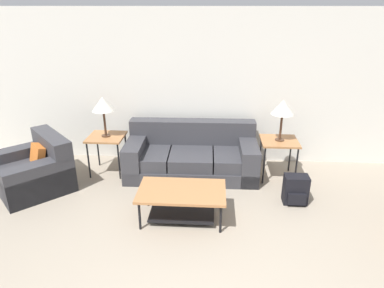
{
  "coord_description": "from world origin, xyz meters",
  "views": [
    {
      "loc": [
        0.02,
        -1.89,
        2.62
      ],
      "look_at": [
        -0.28,
        2.55,
        0.8
      ],
      "focal_mm": 32.0,
      "sensor_mm": 36.0,
      "label": 1
    }
  ],
  "objects_px": {
    "table_lamp_left": "(103,105)",
    "table_lamp_right": "(283,108)",
    "side_table_left": "(106,140)",
    "coffee_table": "(182,197)",
    "armchair": "(35,170)",
    "backpack": "(296,190)",
    "couch": "(192,157)",
    "side_table_right": "(279,144)"
  },
  "relations": [
    {
      "from": "couch",
      "to": "table_lamp_left",
      "type": "height_order",
      "value": "table_lamp_left"
    },
    {
      "from": "table_lamp_left",
      "to": "table_lamp_right",
      "type": "xyz_separation_m",
      "value": [
        2.78,
        0.0,
        0.0
      ]
    },
    {
      "from": "table_lamp_left",
      "to": "table_lamp_right",
      "type": "bearing_deg",
      "value": 0.0
    },
    {
      "from": "armchair",
      "to": "table_lamp_right",
      "type": "height_order",
      "value": "table_lamp_right"
    },
    {
      "from": "coffee_table",
      "to": "backpack",
      "type": "xyz_separation_m",
      "value": [
        1.56,
        0.49,
        -0.11
      ]
    },
    {
      "from": "side_table_right",
      "to": "table_lamp_left",
      "type": "xyz_separation_m",
      "value": [
        -2.78,
        0.0,
        0.59
      ]
    },
    {
      "from": "coffee_table",
      "to": "table_lamp_right",
      "type": "bearing_deg",
      "value": 41.7
    },
    {
      "from": "couch",
      "to": "side_table_right",
      "type": "xyz_separation_m",
      "value": [
        1.39,
        -0.07,
        0.29
      ]
    },
    {
      "from": "table_lamp_left",
      "to": "couch",
      "type": "bearing_deg",
      "value": 2.69
    },
    {
      "from": "armchair",
      "to": "side_table_right",
      "type": "xyz_separation_m",
      "value": [
        3.73,
        0.59,
        0.29
      ]
    },
    {
      "from": "couch",
      "to": "backpack",
      "type": "relative_size",
      "value": 5.09
    },
    {
      "from": "side_table_left",
      "to": "coffee_table",
      "type": "bearing_deg",
      "value": -43.28
    },
    {
      "from": "armchair",
      "to": "side_table_right",
      "type": "bearing_deg",
      "value": 9.04
    },
    {
      "from": "armchair",
      "to": "side_table_left",
      "type": "bearing_deg",
      "value": 31.93
    },
    {
      "from": "armchair",
      "to": "coffee_table",
      "type": "relative_size",
      "value": 1.27
    },
    {
      "from": "side_table_left",
      "to": "table_lamp_right",
      "type": "bearing_deg",
      "value": 0.0
    },
    {
      "from": "couch",
      "to": "side_table_right",
      "type": "bearing_deg",
      "value": -2.69
    },
    {
      "from": "couch",
      "to": "armchair",
      "type": "relative_size",
      "value": 1.5
    },
    {
      "from": "side_table_left",
      "to": "table_lamp_left",
      "type": "bearing_deg",
      "value": 180.0
    },
    {
      "from": "coffee_table",
      "to": "side_table_left",
      "type": "height_order",
      "value": "side_table_left"
    },
    {
      "from": "couch",
      "to": "table_lamp_left",
      "type": "relative_size",
      "value": 3.28
    },
    {
      "from": "coffee_table",
      "to": "backpack",
      "type": "bearing_deg",
      "value": 17.45
    },
    {
      "from": "couch",
      "to": "backpack",
      "type": "bearing_deg",
      "value": -29.05
    },
    {
      "from": "couch",
      "to": "table_lamp_left",
      "type": "distance_m",
      "value": 1.64
    },
    {
      "from": "coffee_table",
      "to": "side_table_right",
      "type": "xyz_separation_m",
      "value": [
        1.43,
        1.27,
        0.27
      ]
    },
    {
      "from": "side_table_right",
      "to": "table_lamp_left",
      "type": "distance_m",
      "value": 2.84
    },
    {
      "from": "coffee_table",
      "to": "backpack",
      "type": "height_order",
      "value": "coffee_table"
    },
    {
      "from": "armchair",
      "to": "coffee_table",
      "type": "bearing_deg",
      "value": -16.4
    },
    {
      "from": "couch",
      "to": "side_table_left",
      "type": "relative_size",
      "value": 3.3
    },
    {
      "from": "armchair",
      "to": "table_lamp_right",
      "type": "xyz_separation_m",
      "value": [
        3.73,
        0.59,
        0.88
      ]
    },
    {
      "from": "coffee_table",
      "to": "table_lamp_left",
      "type": "relative_size",
      "value": 1.73
    },
    {
      "from": "couch",
      "to": "backpack",
      "type": "height_order",
      "value": "couch"
    },
    {
      "from": "armchair",
      "to": "backpack",
      "type": "height_order",
      "value": "armchair"
    },
    {
      "from": "couch",
      "to": "table_lamp_left",
      "type": "bearing_deg",
      "value": -177.31
    },
    {
      "from": "armchair",
      "to": "backpack",
      "type": "relative_size",
      "value": 3.4
    },
    {
      "from": "side_table_right",
      "to": "table_lamp_left",
      "type": "height_order",
      "value": "table_lamp_left"
    },
    {
      "from": "coffee_table",
      "to": "side_table_left",
      "type": "bearing_deg",
      "value": 136.72
    },
    {
      "from": "armchair",
      "to": "side_table_left",
      "type": "xyz_separation_m",
      "value": [
        0.95,
        0.59,
        0.29
      ]
    },
    {
      "from": "couch",
      "to": "side_table_right",
      "type": "distance_m",
      "value": 1.42
    },
    {
      "from": "table_lamp_right",
      "to": "backpack",
      "type": "bearing_deg",
      "value": -80.29
    },
    {
      "from": "side_table_left",
      "to": "table_lamp_right",
      "type": "relative_size",
      "value": 0.99
    },
    {
      "from": "side_table_left",
      "to": "backpack",
      "type": "bearing_deg",
      "value": -15.01
    }
  ]
}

